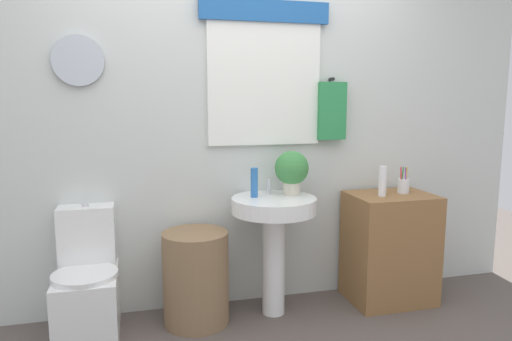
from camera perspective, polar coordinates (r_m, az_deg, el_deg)
The scene contains 10 objects.
back_wall at distance 3.21m, azimuth -2.88°, elevation 6.54°, with size 4.40×0.18×2.60m.
toilet at distance 3.11m, azimuth -19.95°, elevation -13.19°, with size 0.38×0.51×0.79m.
laundry_hamper at distance 3.08m, azimuth -7.38°, elevation -12.89°, with size 0.42×0.42×0.60m, color #846647.
pedestal_sink at distance 3.08m, azimuth 2.19°, elevation -6.69°, with size 0.56×0.56×0.79m.
faucet at distance 3.14m, azimuth 1.59°, elevation -2.01°, with size 0.03×0.03×0.10m, color silver.
wooden_cabinet at distance 3.48m, azimuth 16.03°, elevation -9.06°, with size 0.57×0.44×0.77m, color olive.
soap_bottle at distance 3.03m, azimuth -0.22°, elevation -1.48°, with size 0.05×0.05×0.19m, color #2D6BB7.
potted_plant at distance 3.10m, azimuth 4.39°, elevation 0.09°, with size 0.23×0.23×0.30m.
lotion_bottle at distance 3.28m, azimuth 15.24°, elevation -1.28°, with size 0.05×0.05×0.21m, color white.
toothbrush_cup at distance 3.44m, azimuth 17.61°, elevation -1.76°, with size 0.08×0.08×0.19m.
Camera 1 is at (-0.64, -1.99, 1.43)m, focal length 32.65 mm.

